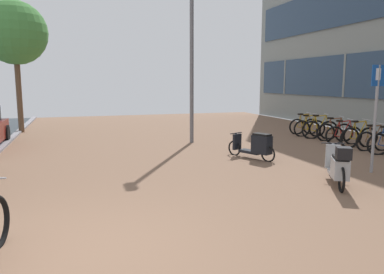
{
  "coord_description": "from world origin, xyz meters",
  "views": [
    {
      "loc": [
        0.01,
        -4.66,
        2.21
      ],
      "look_at": [
        2.26,
        2.37,
        1.1
      ],
      "focal_mm": 34.18,
      "sensor_mm": 36.0,
      "label": 1
    }
  ],
  "objects_px": {
    "bicycle_rack_05": "(344,135)",
    "lamp_post": "(192,45)",
    "scooter_near": "(338,166)",
    "bicycle_rack_08": "(309,128)",
    "scooter_mid": "(256,145)",
    "bicycle_rack_04": "(359,137)",
    "bicycle_rack_06": "(335,132)",
    "parking_sign": "(376,107)",
    "street_tree": "(15,33)",
    "bicycle_rack_07": "(320,130)",
    "bicycle_rack_03": "(374,141)",
    "bicycle_rack_09": "(304,126)"
  },
  "relations": [
    {
      "from": "bicycle_rack_05",
      "to": "lamp_post",
      "type": "distance_m",
      "value": 6.32
    },
    {
      "from": "scooter_near",
      "to": "bicycle_rack_08",
      "type": "bearing_deg",
      "value": 59.01
    },
    {
      "from": "lamp_post",
      "to": "scooter_mid",
      "type": "bearing_deg",
      "value": -75.68
    },
    {
      "from": "bicycle_rack_04",
      "to": "bicycle_rack_06",
      "type": "xyz_separation_m",
      "value": [
        0.1,
        1.35,
        -0.01
      ]
    },
    {
      "from": "parking_sign",
      "to": "bicycle_rack_08",
      "type": "bearing_deg",
      "value": 68.51
    },
    {
      "from": "bicycle_rack_04",
      "to": "scooter_mid",
      "type": "distance_m",
      "value": 4.32
    },
    {
      "from": "street_tree",
      "to": "scooter_near",
      "type": "bearing_deg",
      "value": -56.22
    },
    {
      "from": "bicycle_rack_07",
      "to": "lamp_post",
      "type": "bearing_deg",
      "value": 172.28
    },
    {
      "from": "bicycle_rack_03",
      "to": "bicycle_rack_09",
      "type": "bearing_deg",
      "value": 88.07
    },
    {
      "from": "bicycle_rack_07",
      "to": "street_tree",
      "type": "height_order",
      "value": "street_tree"
    },
    {
      "from": "parking_sign",
      "to": "lamp_post",
      "type": "relative_size",
      "value": 0.41
    },
    {
      "from": "bicycle_rack_09",
      "to": "lamp_post",
      "type": "relative_size",
      "value": 0.2
    },
    {
      "from": "bicycle_rack_05",
      "to": "parking_sign",
      "type": "xyz_separation_m",
      "value": [
        -2.22,
        -3.64,
        1.28
      ]
    },
    {
      "from": "bicycle_rack_08",
      "to": "lamp_post",
      "type": "relative_size",
      "value": 0.21
    },
    {
      "from": "bicycle_rack_09",
      "to": "scooter_near",
      "type": "bearing_deg",
      "value": -119.71
    },
    {
      "from": "bicycle_rack_05",
      "to": "parking_sign",
      "type": "bearing_deg",
      "value": -121.37
    },
    {
      "from": "bicycle_rack_05",
      "to": "parking_sign",
      "type": "distance_m",
      "value": 4.45
    },
    {
      "from": "bicycle_rack_04",
      "to": "bicycle_rack_05",
      "type": "relative_size",
      "value": 1.09
    },
    {
      "from": "bicycle_rack_03",
      "to": "bicycle_rack_06",
      "type": "bearing_deg",
      "value": 87.29
    },
    {
      "from": "bicycle_rack_05",
      "to": "bicycle_rack_06",
      "type": "xyz_separation_m",
      "value": [
        0.16,
        0.67,
        0.01
      ]
    },
    {
      "from": "bicycle_rack_04",
      "to": "bicycle_rack_07",
      "type": "height_order",
      "value": "bicycle_rack_07"
    },
    {
      "from": "bicycle_rack_03",
      "to": "bicycle_rack_07",
      "type": "xyz_separation_m",
      "value": [
        -0.06,
        2.69,
        0.03
      ]
    },
    {
      "from": "bicycle_rack_06",
      "to": "bicycle_rack_04",
      "type": "bearing_deg",
      "value": -94.09
    },
    {
      "from": "bicycle_rack_05",
      "to": "bicycle_rack_09",
      "type": "relative_size",
      "value": 0.98
    },
    {
      "from": "bicycle_rack_06",
      "to": "scooter_mid",
      "type": "xyz_separation_m",
      "value": [
        -4.36,
        -2.03,
        0.06
      ]
    },
    {
      "from": "lamp_post",
      "to": "bicycle_rack_05",
      "type": "bearing_deg",
      "value": -21.89
    },
    {
      "from": "bicycle_rack_06",
      "to": "scooter_mid",
      "type": "relative_size",
      "value": 0.84
    },
    {
      "from": "bicycle_rack_09",
      "to": "street_tree",
      "type": "bearing_deg",
      "value": 159.59
    },
    {
      "from": "bicycle_rack_08",
      "to": "bicycle_rack_09",
      "type": "relative_size",
      "value": 1.02
    },
    {
      "from": "bicycle_rack_06",
      "to": "parking_sign",
      "type": "distance_m",
      "value": 5.08
    },
    {
      "from": "scooter_near",
      "to": "bicycle_rack_07",
      "type": "bearing_deg",
      "value": 56.14
    },
    {
      "from": "bicycle_rack_04",
      "to": "scooter_near",
      "type": "xyz_separation_m",
      "value": [
        -3.88,
        -3.68,
        0.08
      ]
    },
    {
      "from": "bicycle_rack_06",
      "to": "scooter_mid",
      "type": "distance_m",
      "value": 4.81
    },
    {
      "from": "scooter_mid",
      "to": "bicycle_rack_07",
      "type": "bearing_deg",
      "value": 32.71
    },
    {
      "from": "lamp_post",
      "to": "street_tree",
      "type": "distance_m",
      "value": 8.12
    },
    {
      "from": "bicycle_rack_09",
      "to": "bicycle_rack_07",
      "type": "bearing_deg",
      "value": -98.28
    },
    {
      "from": "parking_sign",
      "to": "lamp_post",
      "type": "height_order",
      "value": "lamp_post"
    },
    {
      "from": "bicycle_rack_07",
      "to": "parking_sign",
      "type": "distance_m",
      "value": 5.6
    },
    {
      "from": "bicycle_rack_03",
      "to": "scooter_mid",
      "type": "height_order",
      "value": "bicycle_rack_03"
    },
    {
      "from": "bicycle_rack_03",
      "to": "scooter_mid",
      "type": "relative_size",
      "value": 0.81
    },
    {
      "from": "scooter_near",
      "to": "bicycle_rack_04",
      "type": "bearing_deg",
      "value": 43.45
    },
    {
      "from": "parking_sign",
      "to": "street_tree",
      "type": "height_order",
      "value": "street_tree"
    },
    {
      "from": "bicycle_rack_03",
      "to": "bicycle_rack_09",
      "type": "relative_size",
      "value": 0.97
    },
    {
      "from": "bicycle_rack_06",
      "to": "street_tree",
      "type": "height_order",
      "value": "street_tree"
    },
    {
      "from": "bicycle_rack_05",
      "to": "bicycle_rack_09",
      "type": "bearing_deg",
      "value": 85.7
    },
    {
      "from": "bicycle_rack_06",
      "to": "street_tree",
      "type": "bearing_deg",
      "value": 151.29
    },
    {
      "from": "scooter_near",
      "to": "lamp_post",
      "type": "xyz_separation_m",
      "value": [
        -1.25,
        6.39,
        3.1
      ]
    },
    {
      "from": "bicycle_rack_06",
      "to": "street_tree",
      "type": "distance_m",
      "value": 13.79
    },
    {
      "from": "bicycle_rack_07",
      "to": "bicycle_rack_08",
      "type": "bearing_deg",
      "value": 89.76
    },
    {
      "from": "bicycle_rack_04",
      "to": "scooter_mid",
      "type": "bearing_deg",
      "value": -170.94
    }
  ]
}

